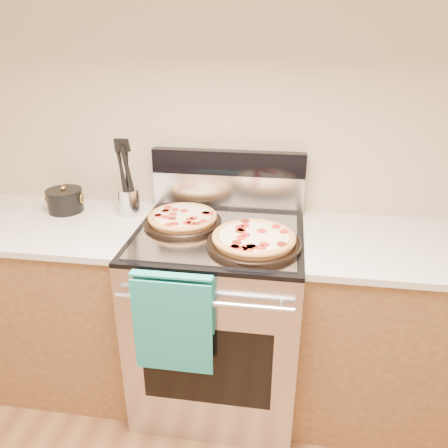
# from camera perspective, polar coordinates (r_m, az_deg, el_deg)

# --- Properties ---
(wall_back) EXTENTS (4.00, 0.00, 4.00)m
(wall_back) POSITION_cam_1_polar(r_m,az_deg,el_deg) (2.16, 0.72, 13.16)
(wall_back) COLOR tan
(wall_back) RESTS_ON ground
(range_body) EXTENTS (0.76, 0.68, 0.90)m
(range_body) POSITION_cam_1_polar(r_m,az_deg,el_deg) (2.21, -0.69, -12.33)
(range_body) COLOR #B7B7BC
(range_body) RESTS_ON ground
(oven_window) EXTENTS (0.56, 0.01, 0.40)m
(oven_window) POSITION_cam_1_polar(r_m,az_deg,el_deg) (1.95, -2.35, -18.11)
(oven_window) COLOR black
(oven_window) RESTS_ON range_body
(cooktop) EXTENTS (0.76, 0.68, 0.02)m
(cooktop) POSITION_cam_1_polar(r_m,az_deg,el_deg) (1.97, -0.75, -1.49)
(cooktop) COLOR black
(cooktop) RESTS_ON range_body
(backsplash_lower) EXTENTS (0.76, 0.06, 0.18)m
(backsplash_lower) POSITION_cam_1_polar(r_m,az_deg,el_deg) (2.21, 0.53, 4.28)
(backsplash_lower) COLOR silver
(backsplash_lower) RESTS_ON cooktop
(backsplash_upper) EXTENTS (0.76, 0.06, 0.12)m
(backsplash_upper) POSITION_cam_1_polar(r_m,az_deg,el_deg) (2.17, 0.55, 8.02)
(backsplash_upper) COLOR black
(backsplash_upper) RESTS_ON backsplash_lower
(oven_handle) EXTENTS (0.70, 0.03, 0.03)m
(oven_handle) POSITION_cam_1_polar(r_m,az_deg,el_deg) (1.70, -2.80, -10.24)
(oven_handle) COLOR silver
(oven_handle) RESTS_ON range_body
(dish_towel) EXTENTS (0.32, 0.05, 0.42)m
(dish_towel) POSITION_cam_1_polar(r_m,az_deg,el_deg) (1.78, -6.61, -12.52)
(dish_towel) COLOR #176F73
(dish_towel) RESTS_ON oven_handle
(foil_sheet) EXTENTS (0.70, 0.55, 0.01)m
(foil_sheet) POSITION_cam_1_polar(r_m,az_deg,el_deg) (1.94, -0.90, -1.52)
(foil_sheet) COLOR gray
(foil_sheet) RESTS_ON cooktop
(cabinet_left) EXTENTS (1.00, 0.62, 0.88)m
(cabinet_left) POSITION_cam_1_polar(r_m,az_deg,el_deg) (2.51, -21.14, -9.52)
(cabinet_left) COLOR brown
(cabinet_left) RESTS_ON ground
(countertop_left) EXTENTS (1.02, 0.64, 0.03)m
(countertop_left) POSITION_cam_1_polar(r_m,az_deg,el_deg) (2.30, -22.81, 0.02)
(countertop_left) COLOR #BBB4A7
(countertop_left) RESTS_ON cabinet_left
(cabinet_right) EXTENTS (1.00, 0.62, 0.88)m
(cabinet_right) POSITION_cam_1_polar(r_m,az_deg,el_deg) (2.29, 22.34, -13.15)
(cabinet_right) COLOR brown
(cabinet_right) RESTS_ON ground
(countertop_right) EXTENTS (1.02, 0.64, 0.03)m
(countertop_right) POSITION_cam_1_polar(r_m,az_deg,el_deg) (2.07, 24.30, -2.95)
(countertop_right) COLOR #BBB4A7
(countertop_right) RESTS_ON cabinet_right
(pepperoni_pizza_back) EXTENTS (0.40, 0.40, 0.05)m
(pepperoni_pizza_back) POSITION_cam_1_polar(r_m,az_deg,el_deg) (2.05, -5.42, 0.69)
(pepperoni_pizza_back) COLOR #AE6D35
(pepperoni_pizza_back) RESTS_ON foil_sheet
(pepperoni_pizza_front) EXTENTS (0.50, 0.50, 0.05)m
(pepperoni_pizza_front) POSITION_cam_1_polar(r_m,az_deg,el_deg) (1.84, 3.92, -2.06)
(pepperoni_pizza_front) COLOR #AE6D35
(pepperoni_pizza_front) RESTS_ON foil_sheet
(utensil_crock) EXTENTS (0.12, 0.12, 0.13)m
(utensil_crock) POSITION_cam_1_polar(r_m,az_deg,el_deg) (2.22, -12.32, 2.88)
(utensil_crock) COLOR silver
(utensil_crock) RESTS_ON countertop_left
(saucepan) EXTENTS (0.19, 0.19, 0.11)m
(saucepan) POSITION_cam_1_polar(r_m,az_deg,el_deg) (2.35, -20.03, 2.79)
(saucepan) COLOR black
(saucepan) RESTS_ON countertop_left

